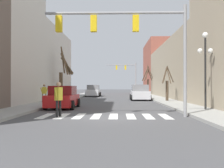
{
  "coord_description": "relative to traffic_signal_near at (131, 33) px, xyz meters",
  "views": [
    {
      "loc": [
        0.69,
        -13.1,
        1.57
      ],
      "look_at": [
        -0.06,
        18.9,
        1.85
      ],
      "focal_mm": 42.0,
      "sensor_mm": 36.0,
      "label": 1
    }
  ],
  "objects": [
    {
      "name": "car_at_intersection",
      "position": [
        -4.59,
        5.13,
        -3.55
      ],
      "size": [
        2.01,
        4.21,
        1.6
      ],
      "rotation": [
        0.0,
        0.0,
        1.57
      ],
      "color": "red",
      "rests_on": "ground_plane"
    },
    {
      "name": "street_tree_right_near",
      "position": [
        4.59,
        32.75,
        -1.72
      ],
      "size": [
        2.06,
        1.54,
        5.21
      ],
      "color": "#473828",
      "rests_on": "sidewalk_right"
    },
    {
      "name": "pedestrian_near_right_corner",
      "position": [
        -3.7,
        -0.15,
        -3.24
      ],
      "size": [
        0.35,
        0.76,
        1.79
      ],
      "rotation": [
        0.0,
        0.0,
        4.4
      ],
      "color": "black",
      "rests_on": "ground_plane"
    },
    {
      "name": "sidewalk_right",
      "position": [
        4.21,
        -0.37,
        -4.22
      ],
      "size": [
        2.34,
        90.0,
        0.15
      ],
      "color": "#9E9E99",
      "rests_on": "ground_plane"
    },
    {
      "name": "car_parked_right_near",
      "position": [
        -4.51,
        27.19,
        -3.47
      ],
      "size": [
        2.16,
        4.88,
        1.78
      ],
      "rotation": [
        0.0,
        0.0,
        1.57
      ],
      "color": "silver",
      "rests_on": "ground_plane"
    },
    {
      "name": "traffic_signal_far",
      "position": [
        1.15,
        37.9,
        0.15
      ],
      "size": [
        5.85,
        0.28,
        6.19
      ],
      "color": "gray",
      "rests_on": "ground_plane"
    },
    {
      "name": "street_tree_right_mid",
      "position": [
        -6.91,
        16.16,
        -1.4
      ],
      "size": [
        1.48,
        3.17,
        5.96
      ],
      "color": "brown",
      "rests_on": "sidewalk_left"
    },
    {
      "name": "pedestrian_on_right_sidewalk",
      "position": [
        -7.2,
        9.54,
        -3.2
      ],
      "size": [
        0.68,
        0.32,
        1.61
      ],
      "rotation": [
        0.0,
        0.0,
        0.31
      ],
      "color": "#7A705B",
      "rests_on": "sidewalk_left"
    },
    {
      "name": "ground_plane",
      "position": [
        -1.34,
        -0.37,
        -4.3
      ],
      "size": [
        240.0,
        240.0,
        0.0
      ],
      "primitive_type": "plane",
      "color": "#4C4C4F"
    },
    {
      "name": "street_lamp_right_corner",
      "position": [
        4.73,
        2.74,
        -0.8
      ],
      "size": [
        0.95,
        0.36,
        4.76
      ],
      "color": "black",
      "rests_on": "sidewalk_right"
    },
    {
      "name": "building_row_right",
      "position": [
        8.38,
        20.66,
        0.74
      ],
      "size": [
        6.0,
        55.84,
        12.31
      ],
      "color": "tan",
      "rests_on": "ground_plane"
    },
    {
      "name": "crosswalk_stripes",
      "position": [
        -1.34,
        0.23,
        -4.3
      ],
      "size": [
        6.75,
        2.6,
        0.01
      ],
      "color": "white",
      "rests_on": "ground_plane"
    },
    {
      "name": "car_parked_left_near",
      "position": [
        1.82,
        16.22,
        -3.49
      ],
      "size": [
        2.19,
        4.36,
        1.75
      ],
      "rotation": [
        0.0,
        0.0,
        1.57
      ],
      "color": "silver",
      "rests_on": "ground_plane"
    },
    {
      "name": "street_tree_left_near",
      "position": [
        4.18,
        12.39,
        -2.65
      ],
      "size": [
        1.26,
        1.51,
        3.45
      ],
      "color": "#473828",
      "rests_on": "sidewalk_right"
    },
    {
      "name": "traffic_signal_near",
      "position": [
        0.0,
        0.0,
        0.0
      ],
      "size": [
        7.32,
        0.28,
        5.76
      ],
      "color": "gray",
      "rests_on": "ground_plane"
    }
  ]
}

